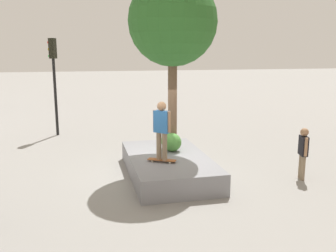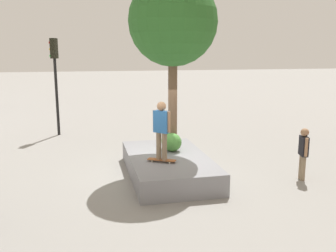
# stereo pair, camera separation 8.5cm
# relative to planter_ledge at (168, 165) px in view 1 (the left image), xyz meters

# --- Properties ---
(ground_plane) EXTENTS (120.00, 120.00, 0.00)m
(ground_plane) POSITION_rel_planter_ledge_xyz_m (0.04, 0.17, -0.30)
(ground_plane) COLOR gray
(planter_ledge) EXTENTS (4.10, 2.28, 0.60)m
(planter_ledge) POSITION_rel_planter_ledge_xyz_m (0.00, 0.00, 0.00)
(planter_ledge) COLOR gray
(planter_ledge) RESTS_ON ground
(plaza_tree) EXTENTS (2.68, 2.68, 5.26)m
(plaza_tree) POSITION_rel_planter_ledge_xyz_m (0.76, -0.32, 4.19)
(plaza_tree) COLOR brown
(plaza_tree) RESTS_ON planter_ledge
(boxwood_shrub) EXTENTS (0.53, 0.53, 0.53)m
(boxwood_shrub) POSITION_rel_planter_ledge_xyz_m (0.72, -0.22, 0.57)
(boxwood_shrub) COLOR #4C8C3D
(boxwood_shrub) RESTS_ON planter_ledge
(hedge_clump) EXTENTS (0.57, 0.57, 0.57)m
(hedge_clump) POSITION_rel_planter_ledge_xyz_m (0.46, -0.24, 0.59)
(hedge_clump) COLOR #4C8C3D
(hedge_clump) RESTS_ON planter_ledge
(skateboard) EXTENTS (0.57, 0.80, 0.07)m
(skateboard) POSITION_rel_planter_ledge_xyz_m (-0.58, 0.31, 0.36)
(skateboard) COLOR brown
(skateboard) RESTS_ON planter_ledge
(skateboarder) EXTENTS (0.44, 0.44, 1.63)m
(skateboarder) POSITION_rel_planter_ledge_xyz_m (-0.58, 0.31, 1.32)
(skateboarder) COLOR #847056
(skateboarder) RESTS_ON skateboard
(traffic_light_corner) EXTENTS (0.35, 0.37, 4.19)m
(traffic_light_corner) POSITION_rel_planter_ledge_xyz_m (6.40, 3.55, 2.57)
(traffic_light_corner) COLOR black
(traffic_light_corner) RESTS_ON ground
(pedestrian_crossing) EXTENTS (0.50, 0.27, 1.51)m
(pedestrian_crossing) POSITION_rel_planter_ledge_xyz_m (-1.21, -3.70, 0.57)
(pedestrian_crossing) COLOR #847056
(pedestrian_crossing) RESTS_ON ground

